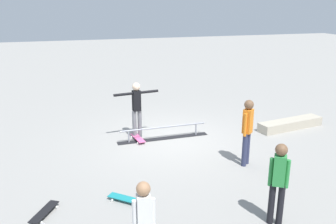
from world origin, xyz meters
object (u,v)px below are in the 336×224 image
at_px(skateboard_main, 138,138).
at_px(bystander_white_shirt, 144,223).
at_px(bystander_green_shirt, 278,180).
at_px(loose_skateboard_teal, 126,199).
at_px(skate_ledge, 290,124).
at_px(bystander_orange_shirt, 247,129).
at_px(loose_skateboard_black, 44,212).
at_px(grind_rail, 163,133).
at_px(skater_main, 137,106).

relative_size(skateboard_main, bystander_white_shirt, 0.53).
bearing_deg(bystander_green_shirt, loose_skateboard_teal, -178.13).
relative_size(skate_ledge, skateboard_main, 2.86).
height_order(skateboard_main, bystander_white_shirt, bystander_white_shirt).
distance_m(skate_ledge, loose_skateboard_teal, 6.67).
bearing_deg(skate_ledge, bystander_green_shirt, 52.52).
bearing_deg(skate_ledge, loose_skateboard_teal, 26.18).
relative_size(bystander_orange_shirt, loose_skateboard_black, 2.17).
relative_size(grind_rail, skater_main, 1.65).
xyz_separation_m(loose_skateboard_teal, loose_skateboard_black, (1.62, 0.02, 0.00)).
relative_size(grind_rail, skate_ledge, 1.21).
height_order(skater_main, loose_skateboard_teal, skater_main).
xyz_separation_m(bystander_white_shirt, loose_skateboard_black, (1.55, -2.06, -0.80)).
height_order(grind_rail, skateboard_main, grind_rail).
bearing_deg(bystander_orange_shirt, skater_main, 91.38).
height_order(skate_ledge, bystander_green_shirt, bystander_green_shirt).
xyz_separation_m(bystander_white_shirt, bystander_green_shirt, (-2.62, -0.54, 0.04)).
height_order(bystander_white_shirt, loose_skateboard_black, bystander_white_shirt).
bearing_deg(bystander_white_shirt, loose_skateboard_teal, 92.37).
bearing_deg(skater_main, bystander_orange_shirt, 122.59).
bearing_deg(bystander_white_shirt, skate_ledge, 43.93).
xyz_separation_m(skateboard_main, loose_skateboard_black, (2.57, 3.34, 0.00)).
bearing_deg(loose_skateboard_black, bystander_green_shirt, -80.08).
distance_m(bystander_orange_shirt, loose_skateboard_teal, 3.49).
relative_size(skateboard_main, bystander_orange_shirt, 0.48).
bearing_deg(grind_rail, loose_skateboard_teal, 60.80).
relative_size(bystander_white_shirt, bystander_orange_shirt, 0.90).
bearing_deg(loose_skateboard_teal, bystander_orange_shirt, 56.85).
bearing_deg(grind_rail, skater_main, -25.04).
distance_m(grind_rail, bystander_white_shirt, 5.65).
distance_m(grind_rail, loose_skateboard_black, 4.67).
distance_m(grind_rail, skate_ledge, 4.27).
height_order(bystander_orange_shirt, loose_skateboard_teal, bystander_orange_shirt).
height_order(bystander_green_shirt, loose_skateboard_black, bystander_green_shirt).
relative_size(skate_ledge, bystander_orange_shirt, 1.37).
bearing_deg(loose_skateboard_teal, bystander_green_shirt, 10.08).
bearing_deg(skateboard_main, skate_ledge, 77.63).
relative_size(skater_main, loose_skateboard_teal, 2.34).
distance_m(bystander_orange_shirt, loose_skateboard_black, 5.03).
distance_m(skateboard_main, loose_skateboard_black, 4.21).
xyz_separation_m(grind_rail, skater_main, (0.74, -0.33, 0.83)).
relative_size(skater_main, bystander_green_shirt, 1.06).
height_order(skate_ledge, skater_main, skater_main).
relative_size(skate_ledge, loose_skateboard_black, 2.96).
xyz_separation_m(grind_rail, bystander_white_shirt, (1.80, 5.31, 0.71)).
relative_size(loose_skateboard_teal, loose_skateboard_black, 0.92).
relative_size(skater_main, bystander_white_shirt, 1.11).
bearing_deg(skateboard_main, bystander_white_shirt, -18.93).
bearing_deg(bystander_orange_shirt, bystander_white_shirt, -176.97).
bearing_deg(bystander_green_shirt, grind_rail, 132.82).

